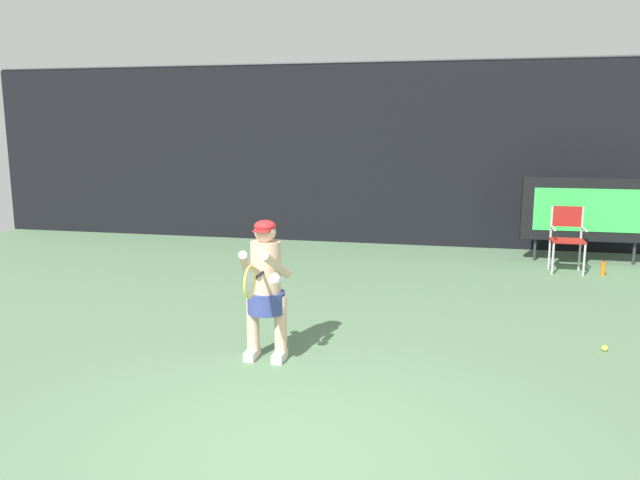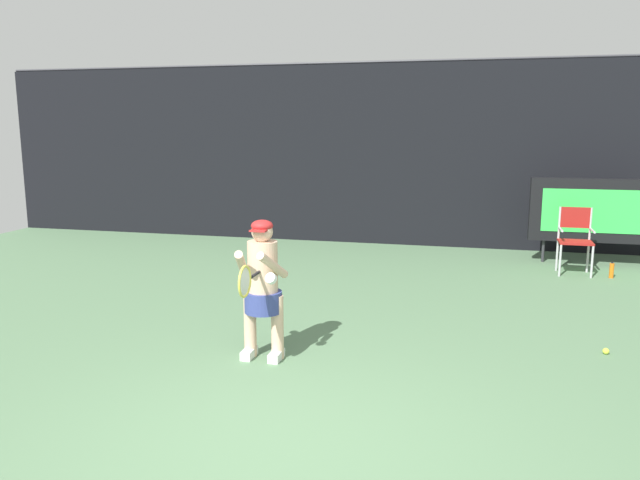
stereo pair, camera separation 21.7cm
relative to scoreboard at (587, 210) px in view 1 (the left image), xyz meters
The scene contains 8 objects.
ground 8.38m from the scoreboard, 113.81° to the right, with size 18.00×22.00×0.03m.
backdrop_screen 3.63m from the scoreboard, 162.41° to the left, with size 18.00×0.12×3.66m.
scoreboard is the anchor object (origin of this frame).
umpire_chair 0.98m from the scoreboard, 118.01° to the right, with size 0.52×0.44×1.08m.
water_bottle 1.30m from the scoreboard, 83.08° to the right, with size 0.07×0.07×0.27m.
tennis_player 6.97m from the scoreboard, 126.26° to the right, with size 0.53×0.61×1.46m.
tennis_racket 7.39m from the scoreboard, 123.78° to the right, with size 0.03×0.60×0.31m.
tennis_ball_loose 4.78m from the scoreboard, 97.60° to the right, with size 0.07×0.07×0.07m.
Camera 1 is at (1.11, -4.10, 2.40)m, focal length 34.91 mm.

